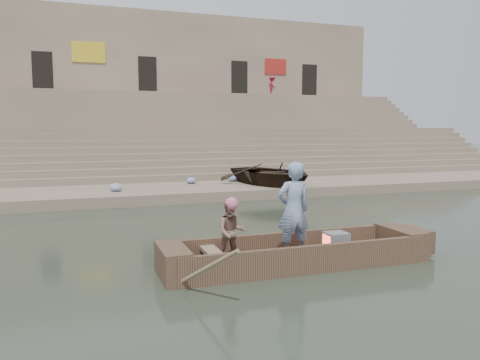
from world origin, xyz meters
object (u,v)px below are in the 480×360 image
standing_man (293,210)px  rowing_man (232,232)px  television (336,242)px  main_rowboat (296,260)px  pedestrian (272,86)px  beached_rowboat (271,174)px

standing_man → rowing_man: size_ratio=1.59×
rowing_man → television: 2.38m
main_rowboat → standing_man: (-0.13, -0.11, 1.07)m
rowing_man → pedestrian: size_ratio=0.79×
standing_man → beached_rowboat: 10.79m
rowing_man → pedestrian: (11.49, 25.07, 5.14)m
standing_man → beached_rowboat: standing_man is taller
main_rowboat → television: 0.96m
television → standing_man: bearing=-173.8°
beached_rowboat → pedestrian: 17.07m
main_rowboat → pedestrian: (10.06, 24.96, 5.86)m
rowing_man → pedestrian: bearing=73.8°
television → pedestrian: size_ratio=0.30×
standing_man → television: bearing=-174.6°
standing_man → pedestrian: size_ratio=1.25×
rowing_man → pedestrian: pedestrian is taller
television → main_rowboat: bearing=180.0°
pedestrian → main_rowboat: bearing=161.6°
main_rowboat → rowing_man: rowing_man is taller
pedestrian → beached_rowboat: bearing=160.5°
main_rowboat → pedestrian: 27.54m
television → rowing_man: bearing=-177.4°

